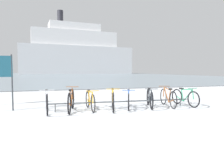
# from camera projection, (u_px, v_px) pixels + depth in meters

# --- Properties ---
(ground) EXTENTS (80.00, 132.00, 0.08)m
(ground) POSITION_uv_depth(u_px,v_px,m) (57.00, 76.00, 57.24)
(ground) COLOR silver
(bike_rack) EXTENTS (5.42, 0.35, 0.31)m
(bike_rack) POSITION_uv_depth(u_px,v_px,m) (122.00, 102.00, 7.70)
(bike_rack) COLOR #4C5156
(bike_rack) RESTS_ON ground
(bicycle_0) EXTENTS (0.46, 1.77, 0.83)m
(bicycle_0) POSITION_uv_depth(u_px,v_px,m) (47.00, 102.00, 6.99)
(bicycle_0) COLOR black
(bicycle_0) RESTS_ON ground
(bicycle_1) EXTENTS (0.52, 1.77, 0.85)m
(bicycle_1) POSITION_uv_depth(u_px,v_px,m) (71.00, 101.00, 7.20)
(bicycle_1) COLOR black
(bicycle_1) RESTS_ON ground
(bicycle_2) EXTENTS (0.46, 1.67, 0.76)m
(bicycle_2) POSITION_uv_depth(u_px,v_px,m) (90.00, 101.00, 7.48)
(bicycle_2) COLOR black
(bicycle_2) RESTS_ON ground
(bicycle_3) EXTENTS (0.60, 1.73, 0.82)m
(bicycle_3) POSITION_uv_depth(u_px,v_px,m) (113.00, 100.00, 7.48)
(bicycle_3) COLOR black
(bicycle_3) RESTS_ON ground
(bicycle_4) EXTENTS (0.70, 1.59, 0.75)m
(bicycle_4) POSITION_uv_depth(u_px,v_px,m) (129.00, 99.00, 7.83)
(bicycle_4) COLOR black
(bicycle_4) RESTS_ON ground
(bicycle_5) EXTENTS (0.68, 1.65, 0.78)m
(bicycle_5) POSITION_uv_depth(u_px,v_px,m) (150.00, 98.00, 8.03)
(bicycle_5) COLOR black
(bicycle_5) RESTS_ON ground
(bicycle_6) EXTENTS (0.47, 1.69, 0.80)m
(bicycle_6) POSITION_uv_depth(u_px,v_px,m) (168.00, 98.00, 8.18)
(bicycle_6) COLOR black
(bicycle_6) RESTS_ON ground
(bicycle_7) EXTENTS (0.46, 1.62, 0.76)m
(bicycle_7) POSITION_uv_depth(u_px,v_px,m) (185.00, 97.00, 8.38)
(bicycle_7) COLOR black
(bicycle_7) RESTS_ON ground
(info_sign) EXTENTS (0.55, 0.07, 2.01)m
(info_sign) POSITION_uv_depth(u_px,v_px,m) (4.00, 73.00, 7.23)
(info_sign) COLOR #33383D
(info_sign) RESTS_ON ground
(ferry_ship) EXTENTS (45.74, 17.07, 25.40)m
(ferry_ship) POSITION_uv_depth(u_px,v_px,m) (76.00, 53.00, 85.13)
(ferry_ship) COLOR silver
(ferry_ship) RESTS_ON ground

